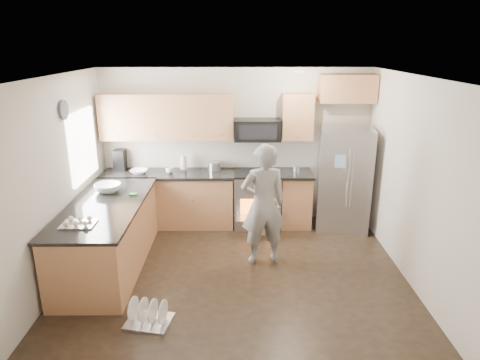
{
  "coord_description": "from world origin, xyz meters",
  "views": [
    {
      "loc": [
        0.03,
        -5.09,
        2.98
      ],
      "look_at": [
        0.06,
        0.5,
        1.18
      ],
      "focal_mm": 32.0,
      "sensor_mm": 36.0,
      "label": 1
    }
  ],
  "objects_px": {
    "refrigerator": "(344,179)",
    "dish_rack": "(149,316)",
    "person": "(263,205)",
    "stove_range": "(257,187)"
  },
  "relations": [
    {
      "from": "stove_range",
      "to": "dish_rack",
      "type": "bearing_deg",
      "value": -115.74
    },
    {
      "from": "person",
      "to": "stove_range",
      "type": "bearing_deg",
      "value": -100.35
    },
    {
      "from": "refrigerator",
      "to": "stove_range",
      "type": "bearing_deg",
      "value": -175.76
    },
    {
      "from": "stove_range",
      "to": "person",
      "type": "bearing_deg",
      "value": -88.8
    },
    {
      "from": "refrigerator",
      "to": "person",
      "type": "distance_m",
      "value": 1.82
    },
    {
      "from": "person",
      "to": "dish_rack",
      "type": "xyz_separation_m",
      "value": [
        -1.34,
        -1.41,
        -0.78
      ]
    },
    {
      "from": "refrigerator",
      "to": "person",
      "type": "bearing_deg",
      "value": -129.86
    },
    {
      "from": "refrigerator",
      "to": "dish_rack",
      "type": "relative_size",
      "value": 3.08
    },
    {
      "from": "stove_range",
      "to": "person",
      "type": "height_order",
      "value": "stove_range"
    },
    {
      "from": "stove_range",
      "to": "dish_rack",
      "type": "height_order",
      "value": "stove_range"
    }
  ]
}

